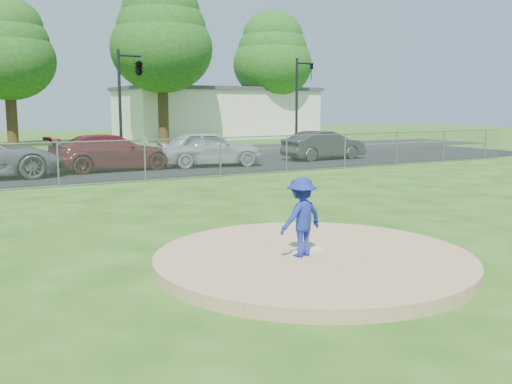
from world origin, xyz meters
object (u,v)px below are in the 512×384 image
(commercial_building, at_px, (216,112))
(traffic_signal_center, at_px, (137,69))
(tree_right, at_px, (162,36))
(pitcher, at_px, (301,217))
(tree_center, at_px, (7,49))
(parked_car_pearl, at_px, (209,148))
(parked_car_charcoal, at_px, (324,145))
(tree_far_right, at_px, (273,55))
(traffic_signal_right, at_px, (300,95))
(parked_car_darkred, at_px, (112,152))

(commercial_building, relative_size, traffic_signal_center, 2.93)
(commercial_building, height_order, tree_right, tree_right)
(commercial_building, xyz_separation_m, pitcher, (-16.26, -38.01, -1.30))
(tree_center, xyz_separation_m, tree_right, (10.00, -2.00, 1.18))
(parked_car_pearl, relative_size, parked_car_charcoal, 1.08)
(traffic_signal_center, height_order, parked_car_pearl, traffic_signal_center)
(pitcher, bearing_deg, traffic_signal_center, -112.47)
(tree_far_right, relative_size, traffic_signal_right, 1.92)
(parked_car_darkred, bearing_deg, traffic_signal_center, -29.40)
(tree_center, xyz_separation_m, traffic_signal_center, (4.97, -12.00, -1.86))
(parked_car_charcoal, bearing_deg, traffic_signal_center, 50.11)
(traffic_signal_right, bearing_deg, parked_car_darkred, -156.20)
(commercial_building, height_order, tree_far_right, tree_far_right)
(traffic_signal_center, bearing_deg, tree_right, 63.29)
(tree_right, bearing_deg, parked_car_charcoal, -80.29)
(commercial_building, xyz_separation_m, parked_car_darkred, (-15.08, -21.87, -1.39))
(tree_far_right, distance_m, traffic_signal_right, 14.69)
(tree_right, xyz_separation_m, tree_far_right, (11.00, 3.00, -0.59))
(parked_car_darkred, xyz_separation_m, parked_car_pearl, (4.30, -0.42, 0.05))
(tree_far_right, bearing_deg, pitcher, -120.05)
(parked_car_charcoal, bearing_deg, tree_center, 33.20)
(parked_car_darkred, relative_size, parked_car_pearl, 1.10)
(tree_right, distance_m, parked_car_darkred, 19.10)
(tree_center, xyz_separation_m, tree_far_right, (21.00, 1.00, 0.59))
(traffic_signal_center, xyz_separation_m, pitcher, (-4.22, -22.01, -3.75))
(tree_right, bearing_deg, traffic_signal_right, -62.36)
(parked_car_darkred, bearing_deg, tree_right, -28.93)
(tree_center, relative_size, traffic_signal_center, 1.76)
(tree_center, bearing_deg, tree_far_right, 2.73)
(commercial_building, relative_size, tree_right, 1.41)
(parked_car_pearl, height_order, parked_car_charcoal, parked_car_pearl)
(traffic_signal_center, height_order, parked_car_charcoal, traffic_signal_center)
(commercial_building, relative_size, tree_center, 1.67)
(tree_right, bearing_deg, commercial_building, 40.60)
(tree_far_right, relative_size, traffic_signal_center, 1.92)
(pitcher, distance_m, parked_car_darkred, 16.18)
(tree_center, relative_size, parked_car_pearl, 2.08)
(tree_center, relative_size, traffic_signal_right, 1.76)
(tree_right, height_order, traffic_signal_right, tree_right)
(commercial_building, xyz_separation_m, traffic_signal_right, (-1.76, -16.00, 1.20))
(tree_far_right, height_order, parked_car_pearl, tree_far_right)
(parked_car_pearl, xyz_separation_m, parked_car_charcoal, (6.52, 0.25, -0.09))
(traffic_signal_right, xyz_separation_m, parked_car_pearl, (-9.02, -6.29, -2.54))
(parked_car_pearl, bearing_deg, parked_car_charcoal, -77.75)
(commercial_building, distance_m, traffic_signal_right, 16.14)
(traffic_signal_center, relative_size, parked_car_darkred, 1.07)
(commercial_building, relative_size, tree_far_right, 1.53)
(tree_far_right, bearing_deg, parked_car_darkred, -135.31)
(tree_far_right, bearing_deg, traffic_signal_center, -140.96)
(tree_center, bearing_deg, traffic_signal_right, -38.22)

